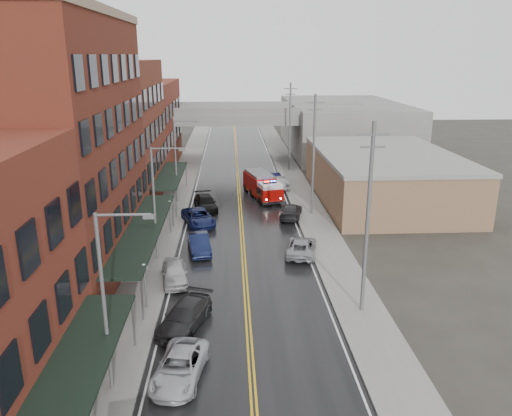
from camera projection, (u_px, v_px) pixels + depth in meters
name	position (u px, v px, depth m)	size (l,w,h in m)	color
road	(242.00, 232.00, 45.48)	(11.00, 160.00, 0.02)	black
sidewalk_left	(161.00, 233.00, 45.10)	(3.00, 160.00, 0.15)	slate
sidewalk_right	(321.00, 230.00, 45.82)	(3.00, 160.00, 0.15)	slate
curb_left	(180.00, 233.00, 45.18)	(0.30, 160.00, 0.15)	gray
curb_right	(303.00, 231.00, 45.74)	(0.30, 160.00, 0.15)	gray
brick_building_b	(57.00, 151.00, 35.50)	(9.00, 20.00, 18.00)	#582417
brick_building_c	(113.00, 134.00, 52.64)	(9.00, 15.00, 15.00)	#5B2A1B
brick_building_far	(142.00, 126.00, 69.79)	(9.00, 20.00, 12.00)	maroon
tan_building	(384.00, 178.00, 55.07)	(14.00, 22.00, 5.00)	#8A634A
right_far_block	(343.00, 127.00, 83.36)	(18.00, 30.00, 8.00)	slate
awning_0	(65.00, 391.00, 19.42)	(2.60, 16.00, 3.09)	black
awning_1	(144.00, 229.00, 37.55)	(2.60, 18.00, 3.09)	black
awning_2	(171.00, 175.00, 54.26)	(2.60, 13.00, 3.09)	black
globe_lamp_1	(145.00, 276.00, 31.13)	(0.44, 0.44, 3.12)	#59595B
globe_lamp_2	(170.00, 210.00, 44.49)	(0.44, 0.44, 3.12)	#59595B
street_lamp_0	(108.00, 293.00, 22.64)	(2.64, 0.22, 9.00)	#59595B
street_lamp_1	(157.00, 197.00, 37.91)	(2.64, 0.22, 9.00)	#59595B
street_lamp_2	(178.00, 156.00, 53.18)	(2.64, 0.22, 9.00)	#59595B
utility_pole_0	(368.00, 217.00, 29.66)	(1.80, 0.24, 12.00)	#59595B
utility_pole_1	(314.00, 153.00, 48.75)	(1.80, 0.24, 12.00)	#59595B
utility_pole_2	(290.00, 126.00, 67.84)	(1.80, 0.24, 12.00)	#59595B
overpass	(236.00, 122.00, 74.26)	(40.00, 10.00, 7.50)	slate
fire_truck	(263.00, 185.00, 56.01)	(4.44, 7.82, 2.73)	#8F0906
parked_car_left_2	(180.00, 367.00, 24.82)	(2.21, 4.80, 1.33)	#B4B7BD
parked_car_left_3	(185.00, 316.00, 29.50)	(2.04, 5.02, 1.46)	black
parked_car_left_4	(175.00, 273.00, 35.38)	(1.72, 4.29, 1.46)	#B6B6B6
parked_car_left_5	(199.00, 244.00, 40.75)	(1.59, 4.56, 1.50)	#0E1533
parked_car_left_6	(198.00, 217.00, 47.45)	(2.42, 5.25, 1.46)	#121A46
parked_car_left_7	(206.00, 203.00, 51.92)	(2.09, 5.14, 1.49)	black
parked_car_right_0	(301.00, 247.00, 40.32)	(2.23, 4.83, 1.34)	gray
parked_car_right_1	(291.00, 211.00, 49.50)	(1.93, 4.75, 1.38)	#252527
parked_car_right_2	(280.00, 182.00, 60.36)	(1.91, 4.74, 1.61)	silver
parked_car_right_3	(272.00, 178.00, 62.46)	(1.56, 4.47, 1.47)	black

